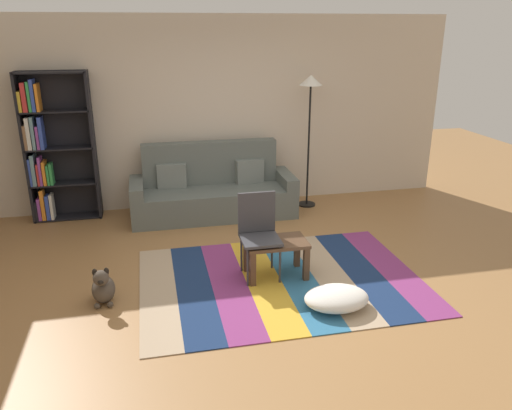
% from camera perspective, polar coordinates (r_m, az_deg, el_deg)
% --- Properties ---
extents(ground_plane, '(14.00, 14.00, 0.00)m').
position_cam_1_polar(ground_plane, '(5.41, 0.48, -8.22)').
color(ground_plane, '#9E7042').
extents(back_wall, '(6.80, 0.10, 2.70)m').
position_cam_1_polar(back_wall, '(7.39, -3.95, 10.42)').
color(back_wall, beige).
rests_on(back_wall, ground_plane).
extents(rug, '(2.91, 2.09, 0.01)m').
position_cam_1_polar(rug, '(5.35, 2.83, -8.55)').
color(rug, tan).
rests_on(rug, ground_plane).
extents(couch, '(2.26, 0.80, 1.00)m').
position_cam_1_polar(couch, '(7.09, -4.93, 1.55)').
color(couch, '#59605B').
rests_on(couch, ground_plane).
extents(bookshelf, '(0.90, 0.28, 2.00)m').
position_cam_1_polar(bookshelf, '(7.25, -22.29, 5.88)').
color(bookshelf, black).
rests_on(bookshelf, ground_plane).
extents(coffee_table, '(0.65, 0.41, 0.40)m').
position_cam_1_polar(coffee_table, '(5.30, 2.29, -4.99)').
color(coffee_table, '#513826').
rests_on(coffee_table, rug).
extents(pouf, '(0.62, 0.47, 0.19)m').
position_cam_1_polar(pouf, '(4.88, 9.14, -10.42)').
color(pouf, white).
rests_on(pouf, rug).
extents(dog, '(0.22, 0.35, 0.40)m').
position_cam_1_polar(dog, '(5.10, -17.00, -8.96)').
color(dog, '#473D33').
rests_on(dog, ground_plane).
extents(standing_lamp, '(0.32, 0.32, 1.90)m').
position_cam_1_polar(standing_lamp, '(7.19, 6.20, 12.01)').
color(standing_lamp, black).
rests_on(standing_lamp, ground_plane).
extents(tv_remote, '(0.09, 0.16, 0.02)m').
position_cam_1_polar(tv_remote, '(5.24, 1.74, -4.13)').
color(tv_remote, black).
rests_on(tv_remote, coffee_table).
extents(folding_chair, '(0.40, 0.40, 0.90)m').
position_cam_1_polar(folding_chair, '(5.26, 0.29, -2.63)').
color(folding_chair, '#38383D').
rests_on(folding_chair, ground_plane).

